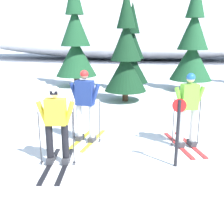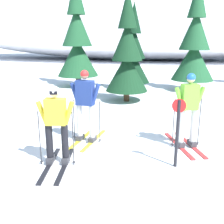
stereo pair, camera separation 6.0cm
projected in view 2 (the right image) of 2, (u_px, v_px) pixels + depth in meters
ground_plane at (93, 157)px, 6.26m from camera, size 120.00×120.00×0.00m
skier_yellow_jacket at (56, 125)px, 5.70m from camera, size 0.80×1.72×1.69m
skier_navy_jacket at (85, 104)px, 6.92m from camera, size 0.82×1.65×1.86m
skier_lime_jacket at (189, 110)px, 6.57m from camera, size 0.95×1.77×1.83m
pine_tree_far_left at (77, 41)px, 14.44m from camera, size 2.19×2.19×5.67m
pine_tree_center_left at (127, 56)px, 11.09m from camera, size 1.73×1.73×4.49m
pine_tree_center at (133, 55)px, 13.37m from camera, size 1.63×1.63×4.22m
pine_tree_center_right at (194, 45)px, 13.28m from camera, size 2.06×2.06×5.33m
snow_ridge_background at (134, 23)px, 31.00m from camera, size 46.77×15.83×8.09m
trail_marker_post at (178, 129)px, 5.59m from camera, size 0.28×0.07×1.46m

